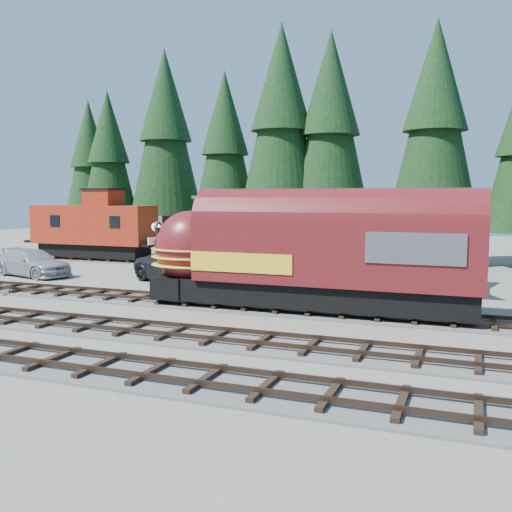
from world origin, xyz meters
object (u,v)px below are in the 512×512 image
(depot, at_px, (320,237))
(locomotive, at_px, (299,258))
(caboose, at_px, (94,228))
(pickup_truck_b, at_px, (32,263))
(pickup_truck_a, at_px, (185,267))

(depot, xyz_separation_m, locomotive, (0.73, -6.50, -0.48))
(locomotive, distance_m, caboose, 25.80)
(locomotive, bearing_deg, pickup_truck_b, 166.31)
(depot, bearing_deg, pickup_truck_b, -174.91)
(caboose, distance_m, pickup_truck_b, 9.56)
(locomotive, height_order, pickup_truck_b, locomotive)
(depot, height_order, pickup_truck_a, depot)
(caboose, bearing_deg, depot, -19.71)
(locomotive, height_order, caboose, caboose)
(locomotive, bearing_deg, pickup_truck_a, 146.79)
(pickup_truck_a, bearing_deg, depot, -62.57)
(depot, distance_m, pickup_truck_b, 19.20)
(depot, relative_size, pickup_truck_b, 2.11)
(pickup_truck_a, bearing_deg, locomotive, -100.17)
(depot, relative_size, locomotive, 0.82)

